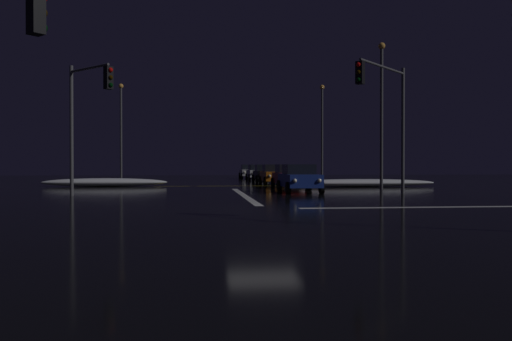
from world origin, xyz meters
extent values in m
cube|color=black|center=(0.00, 0.00, -0.05)|extent=(120.00, 120.00, 0.10)
cube|color=white|center=(0.00, 8.15, 0.00)|extent=(0.35, 13.95, 0.01)
cube|color=yellow|center=(0.00, 19.75, 0.00)|extent=(22.00, 0.15, 0.01)
cube|color=white|center=(8.25, 0.00, 0.00)|extent=(13.95, 0.40, 0.01)
ellipsoid|color=white|center=(-8.95, 19.86, 0.29)|extent=(8.81, 1.50, 0.59)
ellipsoid|color=white|center=(8.95, 17.47, 0.27)|extent=(11.09, 1.50, 0.54)
cube|color=navy|center=(3.34, 10.55, 0.67)|extent=(1.80, 4.20, 0.70)
cube|color=black|center=(3.34, 10.75, 1.29)|extent=(1.60, 2.00, 0.55)
cylinder|color=black|center=(4.24, 9.00, 0.32)|extent=(0.22, 0.64, 0.64)
cylinder|color=black|center=(2.44, 9.00, 0.32)|extent=(0.22, 0.64, 0.64)
cylinder|color=black|center=(4.24, 12.10, 0.32)|extent=(0.22, 0.64, 0.64)
cylinder|color=black|center=(2.44, 12.10, 0.32)|extent=(0.22, 0.64, 0.64)
sphere|color=#F9EFC6|center=(3.99, 8.43, 0.72)|extent=(0.22, 0.22, 0.22)
sphere|color=#F9EFC6|center=(2.69, 8.43, 0.72)|extent=(0.22, 0.22, 0.22)
cube|color=maroon|center=(3.74, 15.99, 0.67)|extent=(1.80, 4.20, 0.70)
cube|color=black|center=(3.74, 16.19, 1.29)|extent=(1.60, 2.00, 0.55)
cylinder|color=black|center=(4.64, 14.44, 0.32)|extent=(0.22, 0.64, 0.64)
cylinder|color=black|center=(2.84, 14.44, 0.32)|extent=(0.22, 0.64, 0.64)
cylinder|color=black|center=(4.64, 17.54, 0.32)|extent=(0.22, 0.64, 0.64)
cylinder|color=black|center=(2.84, 17.54, 0.32)|extent=(0.22, 0.64, 0.64)
sphere|color=#F9EFC6|center=(4.39, 13.87, 0.72)|extent=(0.22, 0.22, 0.22)
sphere|color=#F9EFC6|center=(3.09, 13.87, 0.72)|extent=(0.22, 0.22, 0.22)
cube|color=#C66014|center=(3.55, 21.80, 0.67)|extent=(1.80, 4.20, 0.70)
cube|color=black|center=(3.55, 22.00, 1.29)|extent=(1.60, 2.00, 0.55)
cylinder|color=black|center=(4.45, 20.25, 0.32)|extent=(0.22, 0.64, 0.64)
cylinder|color=black|center=(2.65, 20.25, 0.32)|extent=(0.22, 0.64, 0.64)
cylinder|color=black|center=(4.45, 23.35, 0.32)|extent=(0.22, 0.64, 0.64)
cylinder|color=black|center=(2.65, 23.35, 0.32)|extent=(0.22, 0.64, 0.64)
sphere|color=#F9EFC6|center=(4.20, 19.68, 0.72)|extent=(0.22, 0.22, 0.22)
sphere|color=#F9EFC6|center=(2.90, 19.68, 0.72)|extent=(0.22, 0.22, 0.22)
cube|color=black|center=(3.59, 27.74, 0.67)|extent=(1.80, 4.20, 0.70)
cube|color=black|center=(3.59, 27.94, 1.29)|extent=(1.60, 2.00, 0.55)
cylinder|color=black|center=(4.49, 26.19, 0.32)|extent=(0.22, 0.64, 0.64)
cylinder|color=black|center=(2.69, 26.19, 0.32)|extent=(0.22, 0.64, 0.64)
cylinder|color=black|center=(4.49, 29.29, 0.32)|extent=(0.22, 0.64, 0.64)
cylinder|color=black|center=(2.69, 29.29, 0.32)|extent=(0.22, 0.64, 0.64)
sphere|color=#F9EFC6|center=(4.24, 25.62, 0.72)|extent=(0.22, 0.22, 0.22)
sphere|color=#F9EFC6|center=(2.94, 25.62, 0.72)|extent=(0.22, 0.22, 0.22)
cube|color=silver|center=(3.55, 33.90, 0.67)|extent=(1.80, 4.20, 0.70)
cube|color=black|center=(3.55, 34.10, 1.29)|extent=(1.60, 2.00, 0.55)
cylinder|color=black|center=(4.45, 32.35, 0.32)|extent=(0.22, 0.64, 0.64)
cylinder|color=black|center=(2.65, 32.35, 0.32)|extent=(0.22, 0.64, 0.64)
cylinder|color=black|center=(4.45, 35.45, 0.32)|extent=(0.22, 0.64, 0.64)
cylinder|color=black|center=(2.65, 35.45, 0.32)|extent=(0.22, 0.64, 0.64)
sphere|color=#F9EFC6|center=(4.20, 31.78, 0.72)|extent=(0.22, 0.22, 0.22)
sphere|color=#F9EFC6|center=(2.90, 31.78, 0.72)|extent=(0.22, 0.22, 0.22)
cube|color=#B7B7BC|center=(3.34, 40.49, 0.67)|extent=(1.80, 4.20, 0.70)
cube|color=black|center=(3.34, 40.69, 1.29)|extent=(1.60, 2.00, 0.55)
cylinder|color=black|center=(4.24, 38.94, 0.32)|extent=(0.22, 0.64, 0.64)
cylinder|color=black|center=(2.44, 38.94, 0.32)|extent=(0.22, 0.64, 0.64)
cylinder|color=black|center=(4.24, 42.04, 0.32)|extent=(0.22, 0.64, 0.64)
cylinder|color=black|center=(2.44, 42.04, 0.32)|extent=(0.22, 0.64, 0.64)
sphere|color=#F9EFC6|center=(3.99, 38.37, 0.72)|extent=(0.22, 0.22, 0.22)
sphere|color=#F9EFC6|center=(2.69, 38.37, 0.72)|extent=(0.22, 0.22, 0.22)
cylinder|color=#4C4C51|center=(-8.55, 8.55, 3.23)|extent=(0.18, 0.18, 6.47)
cylinder|color=#4C4C51|center=(-7.47, 7.47, 6.17)|extent=(2.25, 2.25, 0.12)
cube|color=black|center=(-6.39, 6.39, 5.54)|extent=(0.46, 0.46, 1.05)
sphere|color=red|center=(-6.27, 6.27, 5.89)|extent=(0.22, 0.22, 0.22)
sphere|color=black|center=(-6.27, 6.27, 5.54)|extent=(0.22, 0.22, 0.22)
sphere|color=black|center=(-6.27, 6.27, 5.20)|extent=(0.22, 0.22, 0.22)
cylinder|color=#4C4C51|center=(8.55, 8.55, 3.35)|extent=(0.18, 0.18, 6.70)
cylinder|color=#4C4C51|center=(6.83, 6.83, 6.40)|extent=(3.53, 3.53, 0.12)
cube|color=black|center=(5.10, 5.10, 5.77)|extent=(0.46, 0.46, 1.05)
sphere|color=red|center=(4.99, 4.99, 6.12)|extent=(0.22, 0.22, 0.22)
sphere|color=black|center=(4.99, 4.99, 5.77)|extent=(0.22, 0.22, 0.22)
sphere|color=black|center=(4.99, 4.99, 5.43)|extent=(0.22, 0.22, 0.22)
cube|color=black|center=(-5.89, -5.89, 5.00)|extent=(0.46, 0.46, 1.05)
sphere|color=black|center=(-5.78, -5.78, 5.00)|extent=(0.22, 0.22, 0.22)
sphere|color=black|center=(-5.78, -5.78, 4.66)|extent=(0.22, 0.22, 0.22)
cylinder|color=#424247|center=(-9.25, 29.75, 4.23)|extent=(0.20, 0.20, 8.46)
sphere|color=#F9AD47|center=(-9.25, 29.75, 8.64)|extent=(0.44, 0.44, 0.44)
cylinder|color=#424247|center=(9.25, 13.75, 4.44)|extent=(0.20, 0.20, 8.89)
sphere|color=#F9AD47|center=(9.25, 13.75, 9.07)|extent=(0.44, 0.44, 0.44)
cylinder|color=#424247|center=(9.25, 29.75, 4.33)|extent=(0.20, 0.20, 8.67)
sphere|color=#F9AD47|center=(9.25, 29.75, 8.85)|extent=(0.44, 0.44, 0.44)
camera|label=1|loc=(-2.24, -18.07, 1.54)|focal=36.43mm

